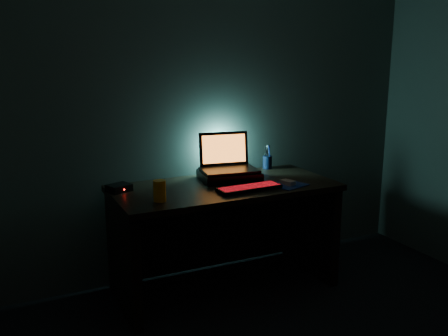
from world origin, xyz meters
name	(u,v)px	position (x,y,z in m)	size (l,w,h in m)	color
room	(416,156)	(0.00, 0.00, 1.25)	(3.50, 4.00, 2.50)	black
desk	(221,219)	(0.00, 1.67, 0.49)	(1.50, 0.70, 0.75)	black
riser	(229,175)	(0.09, 1.74, 0.78)	(0.40, 0.30, 0.06)	black
laptop	(227,161)	(0.10, 1.79, 0.87)	(0.41, 0.33, 0.26)	black
keyboard	(249,188)	(0.09, 1.44, 0.76)	(0.43, 0.15, 0.03)	black
mousepad	(288,185)	(0.39, 1.44, 0.75)	(0.22, 0.20, 0.00)	navy
mouse	(288,182)	(0.39, 1.44, 0.77)	(0.06, 0.09, 0.03)	gray
pen_cup	(267,162)	(0.51, 1.92, 0.80)	(0.07, 0.07, 0.10)	black
juice_glass	(160,191)	(-0.51, 1.45, 0.81)	(0.08, 0.08, 0.13)	orange
router	(119,188)	(-0.68, 1.77, 0.77)	(0.17, 0.16, 0.05)	black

